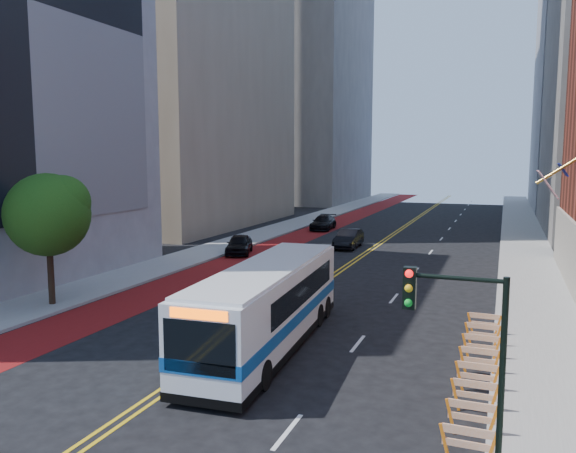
% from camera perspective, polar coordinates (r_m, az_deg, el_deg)
% --- Properties ---
extents(ground, '(160.00, 160.00, 0.00)m').
position_cam_1_polar(ground, '(20.34, -11.06, -15.13)').
color(ground, black).
rests_on(ground, ground).
extents(sidewalk_left, '(4.00, 140.00, 0.15)m').
position_cam_1_polar(sidewalk_left, '(51.50, -4.59, -1.40)').
color(sidewalk_left, gray).
rests_on(sidewalk_left, ground).
extents(sidewalk_right, '(4.00, 140.00, 0.15)m').
position_cam_1_polar(sidewalk_right, '(46.52, 23.15, -2.86)').
color(sidewalk_right, gray).
rests_on(sidewalk_right, ground).
extents(bus_lane_paint, '(3.60, 140.00, 0.01)m').
position_cam_1_polar(bus_lane_paint, '(49.96, -0.55, -1.72)').
color(bus_lane_paint, maroon).
rests_on(bus_lane_paint, ground).
extents(center_line_inner, '(0.14, 140.00, 0.01)m').
position_cam_1_polar(center_line_inner, '(47.63, 8.34, -2.23)').
color(center_line_inner, gold).
rests_on(center_line_inner, ground).
extents(center_line_outer, '(0.14, 140.00, 0.01)m').
position_cam_1_polar(center_line_outer, '(47.56, 8.76, -2.25)').
color(center_line_outer, gold).
rests_on(center_line_outer, ground).
extents(lane_dashes, '(0.14, 98.20, 0.01)m').
position_cam_1_polar(lane_dashes, '(54.66, 15.32, -1.21)').
color(lane_dashes, silver).
rests_on(lane_dashes, ground).
extents(midrise_left_far, '(20.00, 26.00, 65.00)m').
position_cam_1_polar(midrise_left_far, '(102.94, 1.21, 21.05)').
color(midrise_left_far, slate).
rests_on(midrise_left_far, ground).
extents(construction_barriers, '(1.42, 10.91, 1.00)m').
position_cam_1_polar(construction_barriers, '(20.51, 18.76, -13.17)').
color(construction_barriers, orange).
rests_on(construction_barriers, ground).
extents(street_tree, '(4.20, 4.20, 6.70)m').
position_cam_1_polar(street_tree, '(30.76, -23.10, 1.41)').
color(street_tree, black).
rests_on(street_tree, sidewalk_left).
extents(traffic_signal, '(2.21, 0.34, 5.07)m').
position_cam_1_polar(traffic_signal, '(12.98, 17.08, -10.83)').
color(traffic_signal, black).
rests_on(traffic_signal, sidewalk_right).
extents(transit_bus, '(3.55, 12.46, 3.38)m').
position_cam_1_polar(transit_bus, '(22.75, -1.97, -7.90)').
color(transit_bus, silver).
rests_on(transit_bus, ground).
extents(car_a, '(3.14, 4.87, 1.54)m').
position_cam_1_polar(car_a, '(44.63, -4.98, -1.81)').
color(car_a, black).
rests_on(car_a, ground).
extents(car_b, '(1.80, 4.83, 1.58)m').
position_cam_1_polar(car_b, '(47.73, 6.17, -1.22)').
color(car_b, black).
rests_on(car_b, ground).
extents(car_c, '(2.46, 5.24, 1.48)m').
position_cam_1_polar(car_c, '(59.51, 3.60, 0.40)').
color(car_c, black).
rests_on(car_c, ground).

